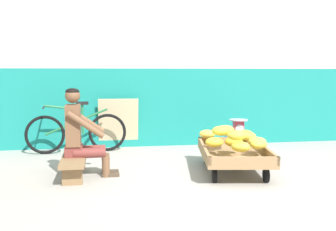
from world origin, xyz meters
name	(u,v)px	position (x,y,z in m)	size (l,w,h in m)	color
ground_plane	(251,196)	(0.00, 0.00, 0.00)	(80.00, 80.00, 0.00)	#A39E93
back_wall	(189,56)	(0.00, 3.23, 1.64)	(16.00, 0.30, 3.29)	#19847A
banana_cart	(234,154)	(0.14, 1.04, 0.24)	(1.06, 1.55, 0.36)	#99754C
banana_pile	(234,137)	(0.17, 1.09, 0.47)	(0.93, 1.31, 0.27)	gold
low_bench	(74,161)	(-1.95, 1.15, 0.20)	(0.31, 1.10, 0.27)	olive
vendor_seated	(81,133)	(-1.87, 1.15, 0.57)	(0.68, 0.48, 1.14)	brown
plastic_crate	(238,147)	(0.56, 2.03, 0.15)	(0.36, 0.28, 0.30)	#234CA8
weighing_scale	(238,128)	(0.56, 2.02, 0.45)	(0.30, 0.30, 0.29)	#28282D
bicycle_near_left	(77,132)	(-2.03, 2.71, 0.35)	(1.66, 0.48, 0.86)	black
sign_board	(118,123)	(-1.32, 3.02, 0.44)	(0.70, 0.21, 0.88)	#C6B289
shopping_bag	(251,155)	(0.59, 1.53, 0.12)	(0.18, 0.12, 0.24)	#D13D4C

